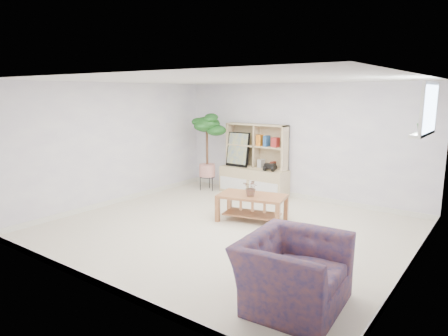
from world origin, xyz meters
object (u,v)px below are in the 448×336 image
Objects in this scene: armchair at (293,267)px; storage_unit at (254,160)px; floor_tree at (207,152)px; coffee_table at (252,208)px.

storage_unit is at bearing 32.79° from armchair.
storage_unit is at bearing 16.89° from floor_tree.
floor_tree is (-1.05, -0.32, 0.11)m from storage_unit.
armchair is at bearing -53.11° from storage_unit.
floor_tree is (-2.04, 1.32, 0.64)m from coffee_table.
coffee_table is at bearing -58.94° from storage_unit.
armchair reaches higher than coffee_table.
floor_tree is at bearing 133.92° from coffee_table.
storage_unit reaches higher than armchair.
storage_unit reaches higher than coffee_table.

